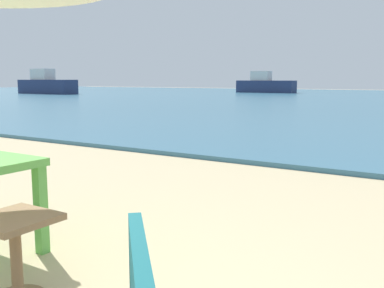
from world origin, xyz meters
TOP-DOWN VIEW (x-y plane):
  - side_table_wood at (-0.15, 0.22)m, footprint 0.44×0.44m
  - boat_fishing_trawler at (-29.95, 25.19)m, footprint 6.00×1.64m
  - boat_cargo_ship at (-15.00, 38.71)m, footprint 5.61×1.53m

SIDE VIEW (x-z plane):
  - side_table_wood at x=-0.15m, z-range 0.08..0.62m
  - boat_cargo_ship at x=-15.00m, z-range -0.21..1.83m
  - boat_fishing_trawler at x=-29.95m, z-range -0.23..1.95m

